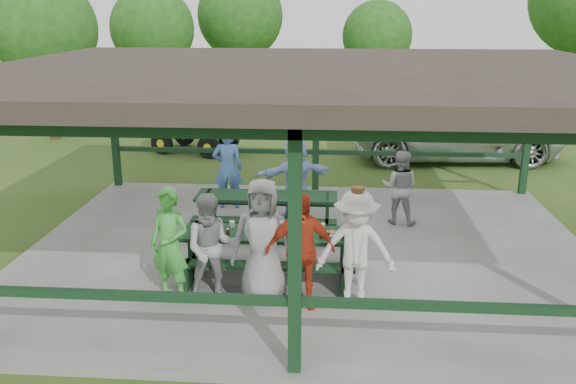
# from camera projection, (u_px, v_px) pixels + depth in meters

# --- Properties ---
(ground) EXTENTS (90.00, 90.00, 0.00)m
(ground) POSITION_uv_depth(u_px,v_px,m) (308.00, 254.00, 10.91)
(ground) COLOR #314E18
(ground) RESTS_ON ground
(concrete_slab) EXTENTS (10.00, 8.00, 0.10)m
(concrete_slab) POSITION_uv_depth(u_px,v_px,m) (308.00, 252.00, 10.90)
(concrete_slab) COLOR slate
(concrete_slab) RESTS_ON ground
(pavilion_structure) EXTENTS (10.60, 8.60, 3.24)m
(pavilion_structure) POSITION_uv_depth(u_px,v_px,m) (310.00, 76.00, 9.99)
(pavilion_structure) COLOR black
(pavilion_structure) RESTS_ON concrete_slab
(picnic_table_near) EXTENTS (2.72, 1.39, 0.75)m
(picnic_table_near) POSITION_uv_depth(u_px,v_px,m) (268.00, 249.00, 9.64)
(picnic_table_near) COLOR black
(picnic_table_near) RESTS_ON concrete_slab
(picnic_table_far) EXTENTS (2.65, 1.39, 0.75)m
(picnic_table_far) POSITION_uv_depth(u_px,v_px,m) (267.00, 209.00, 11.57)
(picnic_table_far) COLOR black
(picnic_table_far) RESTS_ON concrete_slab
(table_setting) EXTENTS (2.15, 0.45, 0.10)m
(table_setting) POSITION_uv_depth(u_px,v_px,m) (270.00, 230.00, 9.59)
(table_setting) COLOR white
(table_setting) RESTS_ON picnic_table_near
(contestant_green) EXTENTS (0.72, 0.59, 1.71)m
(contestant_green) POSITION_uv_depth(u_px,v_px,m) (170.00, 245.00, 8.78)
(contestant_green) COLOR green
(contestant_green) RESTS_ON concrete_slab
(contestant_grey_left) EXTENTS (0.90, 0.76, 1.63)m
(contestant_grey_left) POSITION_uv_depth(u_px,v_px,m) (212.00, 248.00, 8.76)
(contestant_grey_left) COLOR gray
(contestant_grey_left) RESTS_ON concrete_slab
(contestant_grey_mid) EXTENTS (0.93, 0.63, 1.84)m
(contestant_grey_mid) POSITION_uv_depth(u_px,v_px,m) (263.00, 241.00, 8.75)
(contestant_grey_mid) COLOR gray
(contestant_grey_mid) RESTS_ON concrete_slab
(contestant_red) EXTENTS (1.07, 0.64, 1.70)m
(contestant_red) POSITION_uv_depth(u_px,v_px,m) (300.00, 251.00, 8.59)
(contestant_red) COLOR #B53118
(contestant_red) RESTS_ON concrete_slab
(contestant_white_fedora) EXTENTS (1.13, 0.67, 1.79)m
(contestant_white_fedora) POSITION_uv_depth(u_px,v_px,m) (356.00, 250.00, 8.57)
(contestant_white_fedora) COLOR silver
(contestant_white_fedora) RESTS_ON concrete_slab
(spectator_lblue) EXTENTS (1.67, 1.08, 1.72)m
(spectator_lblue) POSITION_uv_depth(u_px,v_px,m) (296.00, 177.00, 12.31)
(spectator_lblue) COLOR #96B3E7
(spectator_lblue) RESTS_ON concrete_slab
(spectator_blue) EXTENTS (0.68, 0.48, 1.74)m
(spectator_blue) POSITION_uv_depth(u_px,v_px,m) (228.00, 168.00, 12.94)
(spectator_blue) COLOR #4571B5
(spectator_blue) RESTS_ON concrete_slab
(spectator_grey) EXTENTS (0.84, 0.73, 1.48)m
(spectator_grey) POSITION_uv_depth(u_px,v_px,m) (400.00, 187.00, 12.01)
(spectator_grey) COLOR gray
(spectator_grey) RESTS_ON concrete_slab
(pickup_truck) EXTENTS (6.17, 3.14, 1.67)m
(pickup_truck) POSITION_uv_depth(u_px,v_px,m) (456.00, 130.00, 17.67)
(pickup_truck) COLOR silver
(pickup_truck) RESTS_ON ground
(farm_trailer) EXTENTS (3.42, 2.07, 1.19)m
(farm_trailer) POSITION_uv_depth(u_px,v_px,m) (196.00, 133.00, 18.57)
(farm_trailer) COLOR navy
(farm_trailer) RESTS_ON ground
(tree_far_left) EXTENTS (3.27, 3.27, 5.10)m
(tree_far_left) POSITION_uv_depth(u_px,v_px,m) (152.00, 29.00, 23.83)
(tree_far_left) COLOR #352415
(tree_far_left) RESTS_ON ground
(tree_left) EXTENTS (3.68, 3.68, 5.75)m
(tree_left) POSITION_uv_depth(u_px,v_px,m) (240.00, 16.00, 26.28)
(tree_left) COLOR #352415
(tree_left) RESTS_ON ground
(tree_mid) EXTENTS (2.94, 2.94, 4.59)m
(tree_mid) POSITION_uv_depth(u_px,v_px,m) (377.00, 36.00, 25.64)
(tree_mid) COLOR #352415
(tree_mid) RESTS_ON ground
(tree_edge_left) EXTENTS (3.40, 3.40, 5.31)m
(tree_edge_left) POSITION_uv_depth(u_px,v_px,m) (44.00, 29.00, 19.58)
(tree_edge_left) COLOR #352415
(tree_edge_left) RESTS_ON ground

